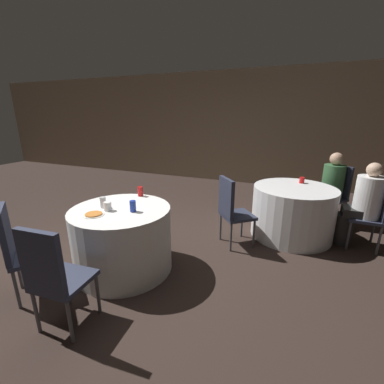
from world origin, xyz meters
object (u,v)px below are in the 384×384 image
table_far (292,212)px  pizza_plate_near (94,214)px  chair_near_southwest (19,245)px  chair_far_southwest (231,207)px  person_green_jacket (329,190)px  soda_can_red (140,191)px  chair_near_south (53,273)px  soda_can_blue (133,206)px  soda_can_silver (103,202)px  table_near (123,239)px  person_white_shirt (361,206)px  chair_far_northeast (335,190)px  chair_far_east (375,209)px

table_far → pizza_plate_near: (-1.91, -1.92, 0.38)m
chair_near_southwest → chair_far_southwest: 2.41m
person_green_jacket → soda_can_red: (-2.33, -1.84, 0.22)m
chair_near_south → soda_can_blue: size_ratio=7.84×
chair_near_southwest → soda_can_silver: bearing=98.9°
table_near → chair_near_southwest: 0.99m
chair_near_southwest → person_white_shirt: (3.20, 2.42, 0.03)m
person_white_shirt → soda_can_silver: size_ratio=9.56×
chair_far_northeast → chair_far_southwest: bearing=83.7°
table_far → chair_near_south: size_ratio=1.20×
table_far → soda_can_blue: 2.35m
table_far → chair_near_southwest: 3.40m
chair_far_northeast → soda_can_silver: size_ratio=7.84×
person_white_shirt → soda_can_blue: (-2.42, -1.68, 0.22)m
table_near → soda_can_blue: 0.47m
table_near → table_far: (1.77, 1.66, 0.00)m
table_far → person_green_jacket: person_green_jacket is taller
chair_near_southwest → soda_can_red: bearing=103.9°
pizza_plate_near → chair_far_east: bearing=33.4°
person_white_shirt → chair_near_southwest: bearing=127.9°
chair_far_southwest → person_green_jacket: 1.81m
chair_far_east → chair_far_northeast: 0.89m
chair_far_southwest → soda_can_red: chair_far_southwest is taller
person_white_shirt → soda_can_red: person_white_shirt is taller
table_far → person_white_shirt: person_white_shirt is taller
person_white_shirt → pizza_plate_near: person_white_shirt is taller
person_white_shirt → person_green_jacket: size_ratio=0.99×
chair_far_southwest → soda_can_red: 1.22m
table_far → person_green_jacket: bearing=52.3°
soda_can_silver → soda_can_red: 0.54m
soda_can_red → person_white_shirt: bearing=24.0°
soda_can_silver → soda_can_red: same height
chair_near_south → soda_can_red: chair_near_south is taller
person_green_jacket → pizza_plate_near: person_green_jacket is taller
table_near → table_far: size_ratio=0.96×
chair_far_southwest → person_green_jacket: (1.27, 1.29, 0.03)m
chair_near_southwest → soda_can_blue: bearing=81.4°
chair_far_southwest → table_far: bearing=90.0°
chair_far_northeast → person_green_jacket: bearing=90.0°
table_near → chair_far_southwest: (1.01, 1.03, 0.18)m
table_near → soda_can_blue: (0.19, -0.02, 0.43)m
person_green_jacket → soda_can_silver: person_green_jacket is taller
chair_far_southwest → soda_can_red: size_ratio=7.84×
soda_can_blue → chair_far_southwest: bearing=52.0°
table_near → soda_can_silver: (-0.19, -0.04, 0.43)m
chair_far_east → person_white_shirt: bearing=90.0°
chair_far_northeast → person_green_jacket: (-0.10, -0.13, 0.03)m
chair_near_southwest → pizza_plate_near: size_ratio=4.42×
person_green_jacket → chair_far_northeast: bearing=-90.0°
soda_can_blue → soda_can_red: 0.55m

